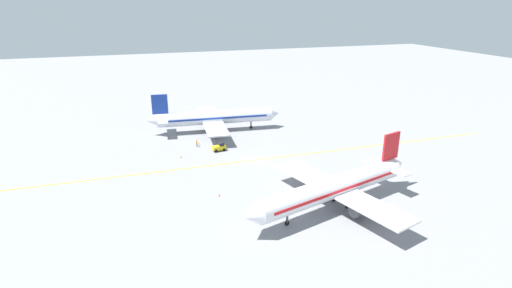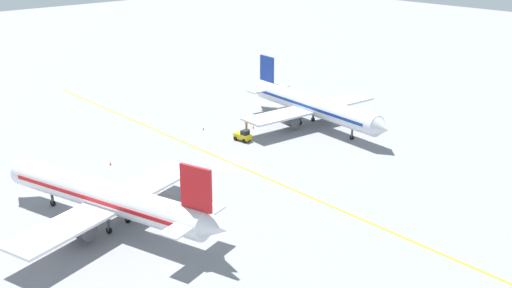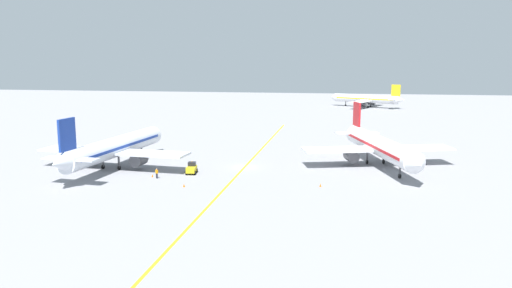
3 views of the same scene
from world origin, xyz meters
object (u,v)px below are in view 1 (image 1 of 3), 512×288
object	(u,v)px
airplane_adjacent_stand	(335,187)
baggage_tug_white	(219,147)
ground_crew_worker	(197,143)
traffic_cone_mid_apron	(199,144)
traffic_cone_near_nose	(181,157)
traffic_cone_by_wingtip	(219,195)
airplane_at_gate	(214,118)

from	to	relation	value
airplane_adjacent_stand	baggage_tug_white	world-z (taller)	airplane_adjacent_stand
airplane_adjacent_stand	ground_crew_worker	bearing A→B (deg)	-156.09
baggage_tug_white	traffic_cone_mid_apron	distance (m)	6.83
traffic_cone_near_nose	traffic_cone_by_wingtip	bearing A→B (deg)	10.14
traffic_cone_near_nose	ground_crew_worker	bearing A→B (deg)	142.81
airplane_at_gate	traffic_cone_mid_apron	bearing A→B (deg)	-32.19
airplane_at_gate	ground_crew_worker	bearing A→B (deg)	-32.29
ground_crew_worker	traffic_cone_near_nose	world-z (taller)	ground_crew_worker
ground_crew_worker	traffic_cone_mid_apron	distance (m)	1.40
airplane_at_gate	traffic_cone_by_wingtip	xyz separation A→B (m)	(37.35, -7.53, -3.43)
airplane_at_gate	traffic_cone_mid_apron	world-z (taller)	airplane_at_gate
traffic_cone_mid_apron	baggage_tug_white	bearing A→B (deg)	33.01
traffic_cone_near_nose	airplane_at_gate	bearing A→B (deg)	145.81
baggage_tug_white	ground_crew_worker	size ratio (longest dim) A/B	1.88
airplane_at_gate	traffic_cone_by_wingtip	world-z (taller)	airplane_at_gate
traffic_cone_mid_apron	traffic_cone_by_wingtip	world-z (taller)	same
ground_crew_worker	traffic_cone_mid_apron	world-z (taller)	ground_crew_worker
baggage_tug_white	ground_crew_worker	distance (m)	6.40
airplane_at_gate	baggage_tug_white	distance (m)	15.44
airplane_adjacent_stand	traffic_cone_near_nose	world-z (taller)	airplane_adjacent_stand
airplane_adjacent_stand	traffic_cone_by_wingtip	size ratio (longest dim) A/B	63.45
baggage_tug_white	ground_crew_worker	bearing A→B (deg)	-136.68
ground_crew_worker	traffic_cone_mid_apron	xyz separation A→B (m)	(-1.05, 0.69, -0.63)
airplane_adjacent_stand	baggage_tug_white	size ratio (longest dim) A/B	11.04
traffic_cone_mid_apron	airplane_at_gate	bearing A→B (deg)	147.81
ground_crew_worker	traffic_cone_by_wingtip	distance (m)	27.01
traffic_cone_by_wingtip	airplane_at_gate	bearing A→B (deg)	168.60
airplane_at_gate	airplane_adjacent_stand	world-z (taller)	same
airplane_at_gate	traffic_cone_near_nose	bearing A→B (deg)	-34.19
traffic_cone_mid_apron	traffic_cone_by_wingtip	bearing A→B (deg)	-3.39
airplane_at_gate	ground_crew_worker	xyz separation A→B (m)	(10.37, -6.56, -2.80)
baggage_tug_white	traffic_cone_by_wingtip	size ratio (longest dim) A/B	5.75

